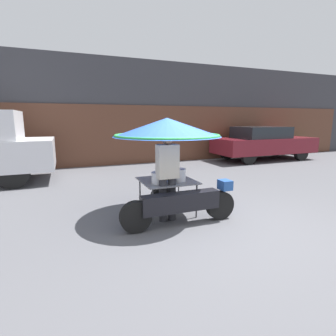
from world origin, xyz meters
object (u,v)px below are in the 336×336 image
vendor_motorcycle_cart (168,139)px  vendor_person (167,172)px  parked_car (263,143)px  potted_plant (302,145)px

vendor_motorcycle_cart → vendor_person: 0.66m
vendor_person → parked_car: bearing=37.5°
vendor_person → parked_car: size_ratio=0.35×
vendor_motorcycle_cart → potted_plant: size_ratio=2.33×
vendor_person → parked_car: (6.72, 5.15, -0.12)m
vendor_motorcycle_cart → potted_plant: 11.36m
vendor_person → potted_plant: size_ratio=1.76×
vendor_person → potted_plant: 11.59m
vendor_motorcycle_cart → potted_plant: bearing=29.8°
vendor_motorcycle_cart → vendor_person: vendor_motorcycle_cart is taller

